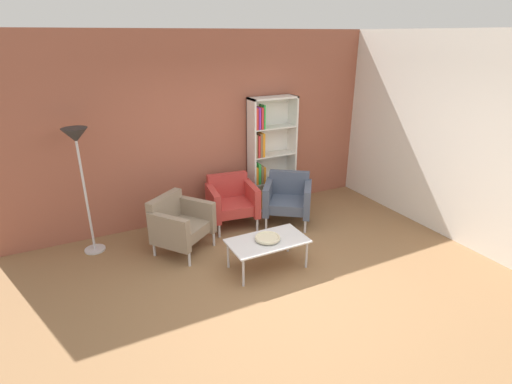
% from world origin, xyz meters
% --- Properties ---
extents(ground_plane, '(8.32, 8.32, 0.00)m').
position_xyz_m(ground_plane, '(0.00, 0.00, 0.00)').
color(ground_plane, olive).
extents(brick_back_panel, '(6.40, 0.12, 2.90)m').
position_xyz_m(brick_back_panel, '(0.00, 2.46, 1.45)').
color(brick_back_panel, '#9E5642').
rests_on(brick_back_panel, ground_plane).
extents(plaster_right_partition, '(0.12, 5.20, 2.90)m').
position_xyz_m(plaster_right_partition, '(2.86, 0.60, 1.45)').
color(plaster_right_partition, silver).
rests_on(plaster_right_partition, ground_plane).
extents(bookshelf_tall, '(0.80, 0.30, 1.90)m').
position_xyz_m(bookshelf_tall, '(0.93, 2.25, 0.95)').
color(bookshelf_tall, silver).
rests_on(bookshelf_tall, ground_plane).
extents(coffee_table_low, '(1.00, 0.56, 0.40)m').
position_xyz_m(coffee_table_low, '(0.01, 0.53, 0.37)').
color(coffee_table_low, silver).
rests_on(coffee_table_low, ground_plane).
extents(decorative_bowl, '(0.32, 0.32, 0.05)m').
position_xyz_m(decorative_bowl, '(0.01, 0.53, 0.43)').
color(decorative_bowl, beige).
rests_on(decorative_bowl, coffee_table_low).
extents(armchair_by_bookshelf, '(0.79, 0.74, 0.78)m').
position_xyz_m(armchair_by_bookshelf, '(0.11, 1.89, 0.41)').
color(armchair_by_bookshelf, '#B73833').
rests_on(armchair_by_bookshelf, ground_plane).
extents(armchair_corner_red, '(0.95, 0.94, 0.78)m').
position_xyz_m(armchair_corner_red, '(-0.85, 1.49, 0.41)').
color(armchair_corner_red, gray).
rests_on(armchair_corner_red, ground_plane).
extents(armchair_near_window, '(0.95, 0.93, 0.78)m').
position_xyz_m(armchair_near_window, '(0.95, 1.59, 0.41)').
color(armchair_near_window, '#4C566B').
rests_on(armchair_near_window, ground_plane).
extents(floor_lamp_torchiere, '(0.32, 0.32, 1.74)m').
position_xyz_m(floor_lamp_torchiere, '(-1.94, 2.02, 1.45)').
color(floor_lamp_torchiere, silver).
rests_on(floor_lamp_torchiere, ground_plane).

